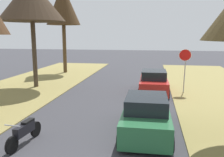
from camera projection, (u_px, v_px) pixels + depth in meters
stop_sign_far at (185, 61)px, 16.16m from camera, size 0.81×0.50×2.95m
street_tree_left_mid_b at (31, 0)px, 17.30m from camera, size 4.79×4.79×7.83m
street_tree_left_far at (63, 5)px, 24.11m from camera, size 3.38×3.38×8.84m
parked_sedan_green at (146, 115)px, 9.82m from camera, size 1.98×4.42×1.57m
parked_sedan_red at (154, 82)px, 16.55m from camera, size 1.98×4.42×1.57m
parked_motorcycle at (25, 132)px, 8.78m from camera, size 0.60×2.05×0.97m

